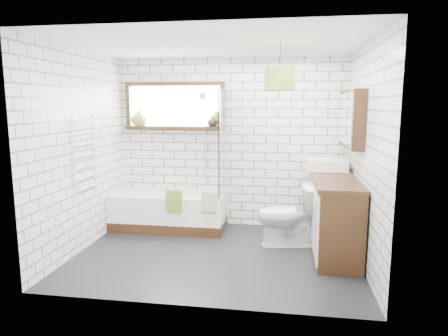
# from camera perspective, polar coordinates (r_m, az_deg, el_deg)

# --- Properties ---
(floor) EXTENTS (3.40, 2.60, 0.01)m
(floor) POSITION_cam_1_polar(r_m,az_deg,el_deg) (5.04, -1.14, -12.25)
(floor) COLOR black
(floor) RESTS_ON ground
(ceiling) EXTENTS (3.40, 2.60, 0.01)m
(ceiling) POSITION_cam_1_polar(r_m,az_deg,el_deg) (4.74, -1.24, 17.31)
(ceiling) COLOR white
(ceiling) RESTS_ON ground
(wall_back) EXTENTS (3.40, 0.01, 2.50)m
(wall_back) POSITION_cam_1_polar(r_m,az_deg,el_deg) (6.01, 0.96, 3.57)
(wall_back) COLOR white
(wall_back) RESTS_ON ground
(wall_front) EXTENTS (3.40, 0.01, 2.50)m
(wall_front) POSITION_cam_1_polar(r_m,az_deg,el_deg) (3.46, -4.92, -0.54)
(wall_front) COLOR white
(wall_front) RESTS_ON ground
(wall_left) EXTENTS (0.01, 2.60, 2.50)m
(wall_left) POSITION_cam_1_polar(r_m,az_deg,el_deg) (5.29, -19.71, 2.29)
(wall_left) COLOR white
(wall_left) RESTS_ON ground
(wall_right) EXTENTS (0.01, 2.60, 2.50)m
(wall_right) POSITION_cam_1_polar(r_m,az_deg,el_deg) (4.74, 19.56, 1.57)
(wall_right) COLOR white
(wall_right) RESTS_ON ground
(window) EXTENTS (1.52, 0.16, 0.68)m
(window) POSITION_cam_1_polar(r_m,az_deg,el_deg) (6.11, -7.10, 8.76)
(window) COLOR black
(window) RESTS_ON wall_back
(towel_radiator) EXTENTS (0.06, 0.52, 1.00)m
(towel_radiator) POSITION_cam_1_polar(r_m,az_deg,el_deg) (5.28, -19.25, 1.75)
(towel_radiator) COLOR white
(towel_radiator) RESTS_ON wall_left
(mirror_cabinet) EXTENTS (0.16, 1.20, 0.70)m
(mirror_cabinet) POSITION_cam_1_polar(r_m,az_deg,el_deg) (5.29, 17.68, 6.74)
(mirror_cabinet) COLOR black
(mirror_cabinet) RESTS_ON wall_right
(shower_riser) EXTENTS (0.02, 0.02, 1.30)m
(shower_riser) POSITION_cam_1_polar(r_m,az_deg,el_deg) (6.02, -2.88, 4.53)
(shower_riser) COLOR silver
(shower_riser) RESTS_ON wall_back
(bathtub) EXTENTS (1.65, 0.73, 0.53)m
(bathtub) POSITION_cam_1_polar(r_m,az_deg,el_deg) (6.01, -7.80, -6.05)
(bathtub) COLOR white
(bathtub) RESTS_ON floor
(shower_screen) EXTENTS (0.02, 0.72, 1.50)m
(shower_screen) POSITION_cam_1_polar(r_m,az_deg,el_deg) (5.65, -0.15, 3.57)
(shower_screen) COLOR white
(shower_screen) RESTS_ON bathtub
(towel_green) EXTENTS (0.23, 0.06, 0.31)m
(towel_green) POSITION_cam_1_polar(r_m,az_deg,el_deg) (5.56, -7.12, -4.65)
(towel_green) COLOR olive
(towel_green) RESTS_ON bathtub
(towel_beige) EXTENTS (0.21, 0.05, 0.27)m
(towel_beige) POSITION_cam_1_polar(r_m,az_deg,el_deg) (5.45, -2.10, -4.87)
(towel_beige) COLOR tan
(towel_beige) RESTS_ON bathtub
(vanity) EXTENTS (0.53, 1.65, 0.94)m
(vanity) POSITION_cam_1_polar(r_m,az_deg,el_deg) (5.21, 15.40, -6.31)
(vanity) COLOR black
(vanity) RESTS_ON floor
(basin) EXTENTS (0.52, 0.45, 0.15)m
(basin) POSITION_cam_1_polar(r_m,az_deg,el_deg) (5.58, 14.45, 0.49)
(basin) COLOR white
(basin) RESTS_ON vanity
(tap) EXTENTS (0.03, 0.03, 0.14)m
(tap) POSITION_cam_1_polar(r_m,az_deg,el_deg) (5.60, 16.10, 0.92)
(tap) COLOR silver
(tap) RESTS_ON vanity
(toilet) EXTENTS (0.57, 0.85, 0.80)m
(toilet) POSITION_cam_1_polar(r_m,az_deg,el_deg) (5.29, 9.11, -6.68)
(toilet) COLOR white
(toilet) RESTS_ON floor
(vase_olive) EXTENTS (0.30, 0.30, 0.25)m
(vase_olive) POSITION_cam_1_polar(r_m,az_deg,el_deg) (6.26, -12.04, 6.87)
(vase_olive) COLOR olive
(vase_olive) RESTS_ON window
(vase_dark) EXTENTS (0.21, 0.21, 0.18)m
(vase_dark) POSITION_cam_1_polar(r_m,az_deg,el_deg) (5.95, -1.61, 6.59)
(vase_dark) COLOR black
(vase_dark) RESTS_ON window
(bottle) EXTENTS (0.08, 0.08, 0.22)m
(bottle) POSITION_cam_1_polar(r_m,az_deg,el_deg) (5.94, -1.06, 6.78)
(bottle) COLOR olive
(bottle) RESTS_ON window
(pendant) EXTENTS (0.33, 0.33, 0.24)m
(pendant) POSITION_cam_1_polar(r_m,az_deg,el_deg) (4.50, 7.96, 12.48)
(pendant) COLOR olive
(pendant) RESTS_ON ceiling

